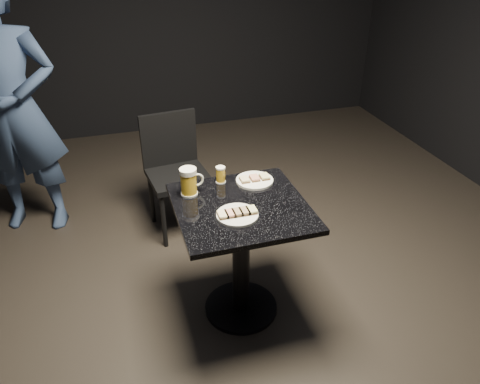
# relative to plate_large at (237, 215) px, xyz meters

# --- Properties ---
(floor) EXTENTS (6.00, 6.00, 0.00)m
(floor) POSITION_rel_plate_large_xyz_m (0.05, 0.10, -0.76)
(floor) COLOR black
(floor) RESTS_ON ground
(plate_large) EXTENTS (0.22, 0.22, 0.01)m
(plate_large) POSITION_rel_plate_large_xyz_m (0.00, 0.00, 0.00)
(plate_large) COLOR silver
(plate_large) RESTS_ON table
(plate_small) EXTENTS (0.22, 0.22, 0.01)m
(plate_small) POSITION_rel_plate_large_xyz_m (0.20, 0.32, 0.00)
(plate_small) COLOR white
(plate_small) RESTS_ON table
(patron) EXTENTS (0.76, 0.60, 1.85)m
(patron) POSITION_rel_plate_large_xyz_m (-1.18, 1.48, 0.17)
(patron) COLOR navy
(patron) RESTS_ON floor
(table) EXTENTS (0.70, 0.70, 0.75)m
(table) POSITION_rel_plate_large_xyz_m (0.05, 0.10, -0.25)
(table) COLOR black
(table) RESTS_ON floor
(beer_mug) EXTENTS (0.14, 0.10, 0.16)m
(beer_mug) POSITION_rel_plate_large_xyz_m (-0.19, 0.29, 0.07)
(beer_mug) COLOR silver
(beer_mug) RESTS_ON table
(beer_tumbler) EXTENTS (0.06, 0.06, 0.10)m
(beer_tumbler) POSITION_rel_plate_large_xyz_m (0.01, 0.37, 0.04)
(beer_tumbler) COLOR silver
(beer_tumbler) RESTS_ON table
(chair) EXTENTS (0.46, 0.46, 0.88)m
(chair) POSITION_rel_plate_large_xyz_m (-0.14, 1.13, -0.26)
(chair) COLOR black
(chair) RESTS_ON floor
(canapes_on_plate_large) EXTENTS (0.20, 0.07, 0.02)m
(canapes_on_plate_large) POSITION_rel_plate_large_xyz_m (0.00, -0.00, 0.02)
(canapes_on_plate_large) COLOR #4C3521
(canapes_on_plate_large) RESTS_ON plate_large
(canapes_on_plate_small) EXTENTS (0.17, 0.07, 0.02)m
(canapes_on_plate_small) POSITION_rel_plate_large_xyz_m (0.20, 0.32, 0.02)
(canapes_on_plate_small) COLOR #4C3521
(canapes_on_plate_small) RESTS_ON plate_small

